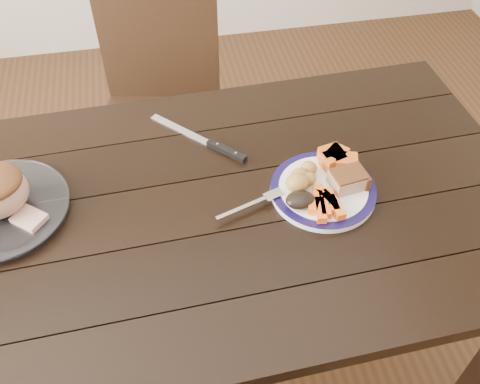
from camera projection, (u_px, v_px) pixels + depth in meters
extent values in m
plane|color=#472B16|center=(216.00, 349.00, 1.84)|extent=(4.00, 4.00, 0.00)
cube|color=black|center=(206.00, 210.00, 1.31)|extent=(1.63, 0.95, 0.04)
cube|color=black|center=(387.00, 169.00, 1.94)|extent=(0.07, 0.07, 0.71)
cube|color=black|center=(159.00, 131.00, 1.93)|extent=(0.50, 0.50, 0.04)
cube|color=black|center=(159.00, 40.00, 1.89)|extent=(0.42, 0.13, 0.46)
cube|color=black|center=(214.00, 147.00, 2.22)|extent=(0.04, 0.04, 0.43)
cube|color=black|center=(208.00, 212.00, 1.98)|extent=(0.04, 0.04, 0.43)
cube|color=black|center=(128.00, 145.00, 2.23)|extent=(0.04, 0.04, 0.43)
cube|color=black|center=(112.00, 210.00, 1.99)|extent=(0.04, 0.04, 0.43)
cylinder|color=white|center=(323.00, 191.00, 1.31)|extent=(0.26, 0.26, 0.02)
torus|color=#110B39|center=(323.00, 188.00, 1.31)|extent=(0.26, 0.26, 0.02)
cylinder|color=white|center=(1.00, 211.00, 1.27)|extent=(0.32, 0.32, 0.02)
cube|color=tan|center=(348.00, 180.00, 1.30)|extent=(0.09, 0.08, 0.04)
ellipsoid|color=gold|center=(309.00, 168.00, 1.32)|extent=(0.04, 0.04, 0.04)
ellipsoid|color=gold|center=(299.00, 175.00, 1.31)|extent=(0.04, 0.04, 0.04)
ellipsoid|color=gold|center=(297.00, 183.00, 1.28)|extent=(0.06, 0.05, 0.05)
ellipsoid|color=gold|center=(309.00, 179.00, 1.30)|extent=(0.04, 0.03, 0.03)
cube|color=#FF6215|center=(315.00, 202.00, 1.26)|extent=(0.05, 0.07, 0.02)
cube|color=#FF6215|center=(320.00, 210.00, 1.24)|extent=(0.03, 0.07, 0.02)
cube|color=#FF6215|center=(336.00, 207.00, 1.25)|extent=(0.03, 0.07, 0.02)
cube|color=#FF6215|center=(331.00, 202.00, 1.26)|extent=(0.02, 0.07, 0.02)
cube|color=#FF6215|center=(325.00, 206.00, 1.25)|extent=(0.03, 0.07, 0.02)
cube|color=#FF6215|center=(325.00, 196.00, 1.27)|extent=(0.05, 0.07, 0.02)
cube|color=orange|center=(333.00, 160.00, 1.34)|extent=(0.07, 0.06, 0.04)
cube|color=orange|center=(336.00, 156.00, 1.35)|extent=(0.07, 0.07, 0.04)
cube|color=orange|center=(331.00, 155.00, 1.35)|extent=(0.06, 0.05, 0.04)
cube|color=orange|center=(346.00, 163.00, 1.33)|extent=(0.07, 0.06, 0.04)
ellipsoid|color=black|center=(300.00, 200.00, 1.25)|extent=(0.07, 0.05, 0.03)
cube|color=silver|center=(243.00, 208.00, 1.26)|extent=(0.14, 0.05, 0.00)
cube|color=silver|center=(273.00, 195.00, 1.29)|extent=(0.05, 0.04, 0.00)
cube|color=tan|center=(30.00, 219.00, 1.23)|extent=(0.09, 0.09, 0.02)
cube|color=silver|center=(180.00, 129.00, 1.48)|extent=(0.15, 0.16, 0.00)
cube|color=black|center=(227.00, 151.00, 1.41)|extent=(0.10, 0.10, 0.01)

